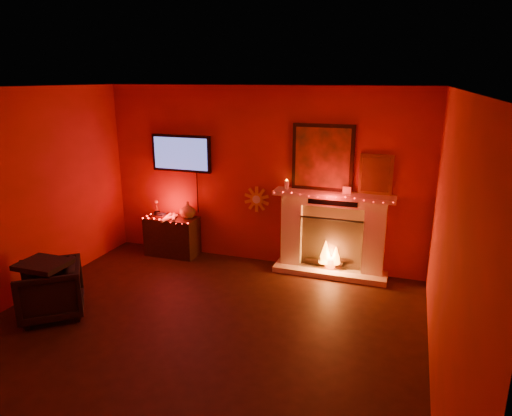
# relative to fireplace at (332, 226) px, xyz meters

# --- Properties ---
(room) EXTENTS (5.00, 5.00, 5.00)m
(room) POSITION_rel_fireplace_xyz_m (-1.14, -2.39, 0.63)
(room) COLOR black
(room) RESTS_ON ground
(floor) EXTENTS (5.00, 5.00, 0.00)m
(floor) POSITION_rel_fireplace_xyz_m (-1.14, -2.39, -0.72)
(floor) COLOR black
(floor) RESTS_ON ground
(fireplace) EXTENTS (1.72, 0.40, 2.18)m
(fireplace) POSITION_rel_fireplace_xyz_m (0.00, 0.00, 0.00)
(fireplace) COLOR beige
(fireplace) RESTS_ON floor
(tv) EXTENTS (1.00, 0.07, 1.24)m
(tv) POSITION_rel_fireplace_xyz_m (-2.44, 0.06, 0.92)
(tv) COLOR black
(tv) RESTS_ON room
(sunburst_clock) EXTENTS (0.40, 0.03, 0.40)m
(sunburst_clock) POSITION_rel_fireplace_xyz_m (-1.19, 0.09, 0.28)
(sunburst_clock) COLOR orange
(sunburst_clock) RESTS_ON room
(console_table) EXTENTS (0.83, 0.52, 0.90)m
(console_table) POSITION_rel_fireplace_xyz_m (-2.56, -0.13, -0.36)
(console_table) COLOR black
(console_table) RESTS_ON floor
(armchair) EXTENTS (1.01, 1.00, 0.66)m
(armchair) POSITION_rel_fireplace_xyz_m (-2.98, -2.39, -0.39)
(armchair) COLOR black
(armchair) RESTS_ON floor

